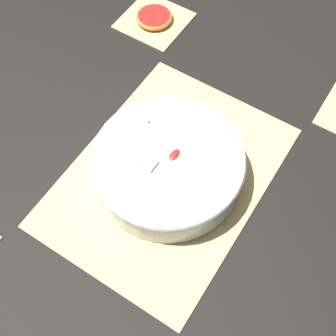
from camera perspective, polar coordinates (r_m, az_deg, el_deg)
name	(u,v)px	position (r m, az deg, el deg)	size (l,w,h in m)	color
ground_plane	(168,176)	(0.93, 0.00, -1.03)	(6.00, 6.00, 0.00)	black
bamboo_mat_center	(168,176)	(0.93, 0.00, -0.94)	(0.49, 0.36, 0.01)	#D6B775
coaster_mat_far_right	(154,20)	(1.21, -1.68, 17.59)	(0.15, 0.15, 0.01)	#D6B775
fruit_salad_bowl	(168,165)	(0.89, -0.02, 0.37)	(0.29, 0.29, 0.07)	silver
grapefruit_slice	(154,17)	(1.20, -1.70, 17.91)	(0.09, 0.09, 0.01)	#B2231E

